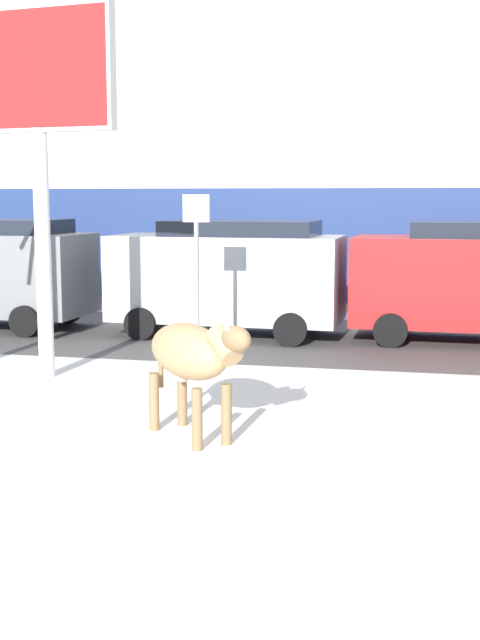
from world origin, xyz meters
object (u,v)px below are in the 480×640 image
(car_silver_van, at_px, (228,274))
(car_red_van, at_px, (476,278))
(cow_tan, at_px, (192,354))
(pedestrian_near_billboard, at_px, (203,278))
(street_sign, at_px, (197,266))
(billboard, at_px, (37,93))

(car_silver_van, xyz_separation_m, car_red_van, (4.82, 0.22, 0.00))
(cow_tan, height_order, car_red_van, car_red_van)
(car_silver_van, bearing_deg, pedestrian_near_billboard, 114.99)
(pedestrian_near_billboard, relative_size, street_sign, 0.61)
(car_silver_van, bearing_deg, billboard, -112.45)
(billboard, bearing_deg, street_sign, 31.07)
(cow_tan, xyz_separation_m, car_silver_van, (-1.29, 7.21, 0.25))
(billboard, bearing_deg, pedestrian_near_billboard, 85.26)
(street_sign, bearing_deg, cow_tan, -75.32)
(cow_tan, height_order, car_silver_van, car_silver_van)
(billboard, xyz_separation_m, car_silver_van, (1.85, 4.47, -3.07))
(car_silver_van, distance_m, street_sign, 3.25)
(billboard, relative_size, car_silver_van, 1.20)
(car_silver_van, relative_size, street_sign, 1.65)
(street_sign, bearing_deg, billboard, -148.93)
(car_red_van, xyz_separation_m, street_sign, (-4.58, -3.44, 0.43))
(billboard, height_order, street_sign, billboard)
(pedestrian_near_billboard, distance_m, street_sign, 6.14)
(cow_tan, xyz_separation_m, billboard, (-3.14, 2.74, 3.32))
(car_silver_van, bearing_deg, cow_tan, -79.88)
(billboard, xyz_separation_m, car_red_van, (6.67, 4.70, -3.07))
(street_sign, bearing_deg, car_red_van, 36.88)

